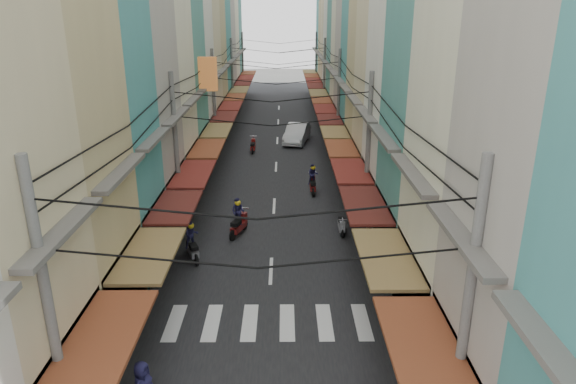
{
  "coord_description": "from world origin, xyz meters",
  "views": [
    {
      "loc": [
        0.6,
        -22.38,
        11.05
      ],
      "look_at": [
        0.8,
        3.27,
        1.87
      ],
      "focal_mm": 32.0,
      "sensor_mm": 36.0,
      "label": 1
    }
  ],
  "objects_px": {
    "bicycle": "(413,282)",
    "market_umbrella": "(459,276)",
    "white_car": "(297,142)",
    "traffic_sign": "(372,210)"
  },
  "relations": [
    {
      "from": "bicycle",
      "to": "market_umbrella",
      "type": "distance_m",
      "value": 3.94
    },
    {
      "from": "bicycle",
      "to": "market_umbrella",
      "type": "relative_size",
      "value": 0.72
    },
    {
      "from": "bicycle",
      "to": "market_umbrella",
      "type": "bearing_deg",
      "value": -176.72
    },
    {
      "from": "bicycle",
      "to": "traffic_sign",
      "type": "bearing_deg",
      "value": 14.3
    },
    {
      "from": "white_car",
      "to": "bicycle",
      "type": "distance_m",
      "value": 24.79
    },
    {
      "from": "white_car",
      "to": "traffic_sign",
      "type": "relative_size",
      "value": 2.01
    },
    {
      "from": "white_car",
      "to": "market_umbrella",
      "type": "height_order",
      "value": "market_umbrella"
    },
    {
      "from": "traffic_sign",
      "to": "bicycle",
      "type": "bearing_deg",
      "value": -66.99
    },
    {
      "from": "traffic_sign",
      "to": "white_car",
      "type": "bearing_deg",
      "value": 98.22
    },
    {
      "from": "bicycle",
      "to": "traffic_sign",
      "type": "relative_size",
      "value": 0.61
    }
  ]
}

